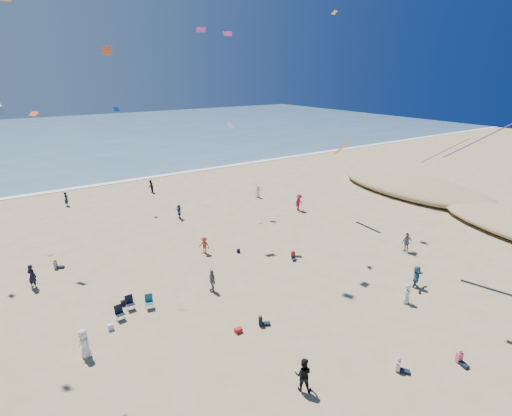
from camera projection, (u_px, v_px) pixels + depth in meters
ground at (310, 379)px, 20.87m from camera, size 220.00×220.00×0.00m
ocean at (46, 138)px, 95.30m from camera, size 220.00×100.00×0.06m
surf_line at (97, 185)px, 56.12m from camera, size 220.00×1.20×0.08m
standing_flyers at (265, 247)px, 34.39m from camera, size 29.25×49.50×1.94m
seated_group at (274, 303)px, 26.99m from camera, size 18.13×25.46×0.84m
chair_cluster at (133, 306)px, 26.44m from camera, size 2.70×1.44×1.00m
white_tote at (111, 327)px, 24.77m from camera, size 0.35×0.20×0.40m
black_backpack at (123, 303)px, 27.36m from camera, size 0.30×0.22×0.38m
cooler at (238, 330)px, 24.54m from camera, size 0.45×0.30×0.30m
navy_bag at (238, 251)px, 35.32m from camera, size 0.28×0.18×0.34m
kites_aloft at (292, 66)px, 31.71m from camera, size 33.19×44.23×28.00m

